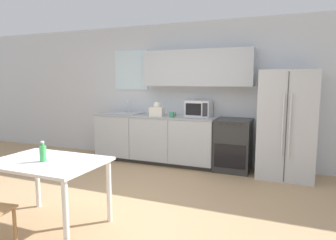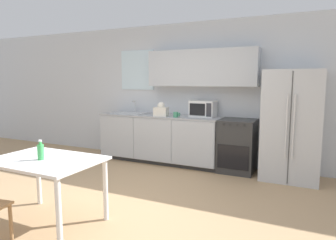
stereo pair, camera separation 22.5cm
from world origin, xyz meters
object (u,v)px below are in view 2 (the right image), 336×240
object	(u,v)px
microwave	(203,109)
drink_bottle	(41,151)
oven_range	(237,146)
coffee_mug	(176,115)
dining_table	(46,168)
refrigerator	(291,125)

from	to	relation	value
microwave	drink_bottle	xyz separation A→B (m)	(-0.82, -3.00, -0.24)
oven_range	coffee_mug	world-z (taller)	coffee_mug
oven_range	dining_table	world-z (taller)	oven_range
dining_table	drink_bottle	xyz separation A→B (m)	(-0.01, -0.04, 0.19)
oven_range	refrigerator	bearing A→B (deg)	-3.02
oven_range	coffee_mug	xyz separation A→B (m)	(-1.08, -0.20, 0.52)
microwave	dining_table	size ratio (longest dim) A/B	0.38
oven_range	microwave	distance (m)	0.91
microwave	dining_table	xyz separation A→B (m)	(-0.81, -2.96, -0.44)
oven_range	refrigerator	size ratio (longest dim) A/B	0.52
coffee_mug	dining_table	distance (m)	2.71
oven_range	refrigerator	xyz separation A→B (m)	(0.87, -0.05, 0.42)
microwave	coffee_mug	size ratio (longest dim) A/B	3.68
coffee_mug	dining_table	xyz separation A→B (m)	(-0.39, -2.66, -0.34)
microwave	dining_table	bearing A→B (deg)	-105.23
dining_table	drink_bottle	distance (m)	0.20
oven_range	coffee_mug	size ratio (longest dim) A/B	7.48
microwave	refrigerator	bearing A→B (deg)	-5.28
dining_table	drink_bottle	size ratio (longest dim) A/B	5.44
coffee_mug	dining_table	world-z (taller)	coffee_mug
coffee_mug	drink_bottle	distance (m)	2.74
refrigerator	oven_range	bearing A→B (deg)	176.98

